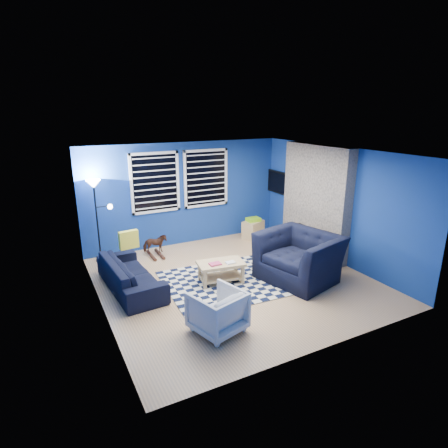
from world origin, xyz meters
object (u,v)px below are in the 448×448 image
(tv, at_px, (280,183))
(cabinet, at_px, (253,229))
(floor_lamp, at_px, (96,195))
(sofa, at_px, (130,274))
(armchair_bent, at_px, (217,311))
(coffee_table, at_px, (221,268))
(rocking_horse, at_px, (155,244))
(armchair_big, at_px, (299,257))

(tv, relative_size, cabinet, 1.55)
(tv, bearing_deg, floor_lamp, 176.92)
(sofa, relative_size, armchair_bent, 2.69)
(coffee_table, bearing_deg, tv, 35.74)
(rocking_horse, distance_m, floor_lamp, 1.68)
(armchair_bent, bearing_deg, floor_lamp, -89.94)
(armchair_big, height_order, armchair_bent, armchair_big)
(armchair_big, height_order, cabinet, armchair_big)
(rocking_horse, bearing_deg, floor_lamp, 86.42)
(armchair_bent, relative_size, rocking_horse, 1.38)
(rocking_horse, bearing_deg, sofa, 157.44)
(rocking_horse, xyz_separation_m, cabinet, (2.67, 0.07, -0.05))
(tv, xyz_separation_m, sofa, (-4.33, -1.39, -1.11))
(rocking_horse, height_order, cabinet, cabinet)
(rocking_horse, distance_m, cabinet, 2.67)
(armchair_bent, height_order, rocking_horse, armchair_bent)
(sofa, distance_m, rocking_horse, 1.61)
(sofa, distance_m, armchair_bent, 2.17)
(tv, xyz_separation_m, rocking_horse, (-3.44, -0.05, -1.11))
(armchair_bent, xyz_separation_m, floor_lamp, (-1.06, 3.66, 1.16))
(tv, bearing_deg, armchair_bent, -135.88)
(tv, distance_m, sofa, 4.68)
(tv, distance_m, armchair_big, 2.98)
(tv, height_order, coffee_table, tv)
(armchair_big, bearing_deg, cabinet, 153.56)
(coffee_table, relative_size, floor_lamp, 0.52)
(tv, xyz_separation_m, armchair_bent, (-3.51, -3.41, -1.07))
(sofa, distance_m, cabinet, 3.83)
(armchair_big, height_order, floor_lamp, floor_lamp)
(sofa, bearing_deg, tv, -76.16)
(armchair_big, relative_size, floor_lamp, 0.79)
(tv, bearing_deg, cabinet, 178.27)
(armchair_bent, relative_size, coffee_table, 0.77)
(rocking_horse, height_order, floor_lamp, floor_lamp)
(armchair_bent, height_order, floor_lamp, floor_lamp)
(armchair_bent, bearing_deg, tv, -152.00)
(tv, height_order, rocking_horse, tv)
(sofa, relative_size, coffee_table, 2.06)
(rocking_horse, bearing_deg, coffee_table, -148.16)
(coffee_table, bearing_deg, armchair_bent, -118.78)
(sofa, xyz_separation_m, rocking_horse, (0.89, 1.34, 0.01))
(rocking_horse, distance_m, coffee_table, 2.03)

